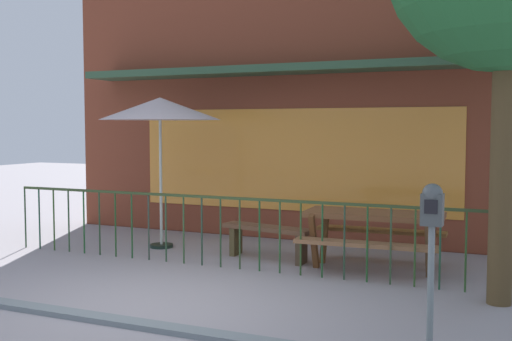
{
  "coord_description": "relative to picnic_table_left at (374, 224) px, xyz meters",
  "views": [
    {
      "loc": [
        3.67,
        -5.42,
        1.91
      ],
      "look_at": [
        0.2,
        2.43,
        1.3
      ],
      "focal_mm": 43.88,
      "sensor_mm": 36.0,
      "label": 1
    }
  ],
  "objects": [
    {
      "name": "parking_meter_far",
      "position": [
        1.14,
        -2.79,
        0.5
      ],
      "size": [
        0.18,
        0.17,
        1.43
      ],
      "color": "slate",
      "rests_on": "ground"
    },
    {
      "name": "curb_edge",
      "position": [
        -1.78,
        -3.26,
        -0.61
      ],
      "size": [
        11.96,
        0.2,
        0.11
      ],
      "primitive_type": "cube",
      "color": "slate",
      "rests_on": "ground"
    },
    {
      "name": "patio_bench",
      "position": [
        -1.54,
        0.04,
        -0.26
      ],
      "size": [
        1.43,
        0.57,
        0.48
      ],
      "color": "brown",
      "rests_on": "ground"
    },
    {
      "name": "ground",
      "position": [
        -1.78,
        -2.71,
        -0.61
      ],
      "size": [
        40.0,
        40.0,
        0.0
      ],
      "primitive_type": "plane",
      "color": "gray"
    },
    {
      "name": "patio_umbrella",
      "position": [
        -3.41,
        0.18,
        1.55
      ],
      "size": [
        1.89,
        1.89,
        2.35
      ],
      "color": "black",
      "rests_on": "ground"
    },
    {
      "name": "picnic_table_left",
      "position": [
        0.0,
        0.0,
        0.0
      ],
      "size": [
        1.86,
        1.44,
        0.79
      ],
      "color": "brown",
      "rests_on": "ground"
    },
    {
      "name": "patio_fence_front",
      "position": [
        -1.78,
        -0.69,
        0.05
      ],
      "size": [
        7.2,
        0.04,
        0.97
      ],
      "color": "#2D3F1F",
      "rests_on": "ground"
    },
    {
      "name": "pub_storefront",
      "position": [
        -1.78,
        1.86,
        2.23
      ],
      "size": [
        8.54,
        1.27,
        5.73
      ],
      "color": "#4C2014",
      "rests_on": "ground"
    }
  ]
}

